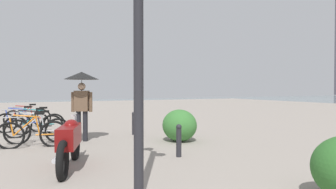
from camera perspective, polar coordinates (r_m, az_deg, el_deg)
The scene contains 11 objects.
motorcycle at distance 6.11m, azimuth -18.61°, elevation -8.71°, with size 2.11×0.76×1.06m.
bicycle_orange at distance 8.47m, azimuth -24.95°, elevation -6.98°, with size 0.37×1.75×0.95m.
bicycle_silver at distance 9.12m, azimuth -24.02°, elevation -6.39°, with size 0.28×1.76×0.95m.
bicycle_black at distance 10.28m, azimuth -24.65°, elevation -5.55°, with size 0.17×1.77×0.95m.
bicycle_teal at distance 10.85m, azimuth -24.04°, elevation -5.19°, with size 0.47×1.74×0.95m.
bicycle_blue at distance 11.57m, azimuth -26.49°, elevation -4.83°, with size 0.39×1.75×0.95m.
bicycle_red at distance 13.10m, azimuth -25.62°, elevation -4.12°, with size 0.25×1.77×0.95m.
pedestrian at distance 8.91m, azimuth -16.46°, elevation 1.50°, with size 1.00×1.00×2.03m.
bollard_near at distance 6.69m, azimuth 2.12°, elevation -8.78°, with size 0.13×0.13×0.74m.
bollard_mid at distance 9.88m, azimuth -6.68°, elevation -5.48°, with size 0.13×0.13×0.77m.
shrub_round at distance 8.61m, azimuth 2.26°, elevation -6.02°, with size 1.09×0.98×0.93m.
Camera 1 is at (0.07, 2.68, 1.55)m, focal length 31.32 mm.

